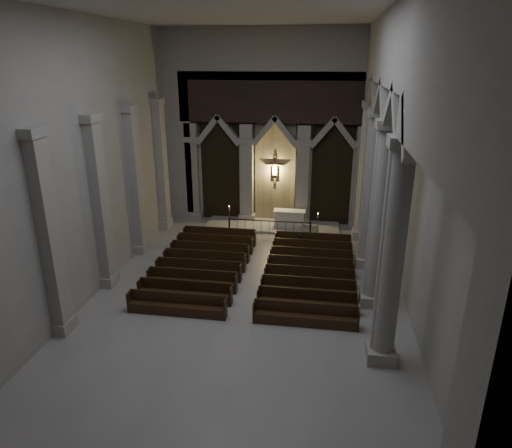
# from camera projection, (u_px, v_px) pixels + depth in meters

# --- Properties ---
(room) EXTENTS (24.00, 24.10, 12.00)m
(room) POSITION_uv_depth(u_px,v_px,m) (241.00, 133.00, 16.95)
(room) COLOR #9D9A95
(room) RESTS_ON ground
(sanctuary_wall) EXTENTS (14.00, 0.77, 12.00)m
(sanctuary_wall) POSITION_uv_depth(u_px,v_px,m) (275.00, 121.00, 28.00)
(sanctuary_wall) COLOR #A5A29A
(sanctuary_wall) RESTS_ON ground
(right_arcade) EXTENTS (1.00, 24.00, 12.00)m
(right_arcade) POSITION_uv_depth(u_px,v_px,m) (389.00, 125.00, 17.32)
(right_arcade) COLOR #A5A29A
(right_arcade) RESTS_ON ground
(left_pilasters) EXTENTS (0.60, 13.00, 8.03)m
(left_pilasters) POSITION_uv_depth(u_px,v_px,m) (120.00, 195.00, 22.43)
(left_pilasters) COLOR #A5A29A
(left_pilasters) RESTS_ON ground
(sanctuary_step) EXTENTS (8.50, 2.60, 0.15)m
(sanctuary_step) POSITION_uv_depth(u_px,v_px,m) (272.00, 226.00, 29.37)
(sanctuary_step) COLOR #A5A29A
(sanctuary_step) RESTS_ON ground
(altar) EXTENTS (2.00, 0.80, 1.02)m
(altar) POSITION_uv_depth(u_px,v_px,m) (289.00, 218.00, 29.01)
(altar) COLOR beige
(altar) RESTS_ON sanctuary_step
(altar_rail) EXTENTS (5.05, 0.09, 0.99)m
(altar_rail) POSITION_uv_depth(u_px,v_px,m) (269.00, 225.00, 27.73)
(altar_rail) COLOR black
(altar_rail) RESTS_ON ground
(candle_stand_left) EXTENTS (0.27, 0.27, 1.61)m
(candle_stand_left) POSITION_uv_depth(u_px,v_px,m) (230.00, 224.00, 28.69)
(candle_stand_left) COLOR olive
(candle_stand_left) RESTS_ON ground
(candle_stand_right) EXTENTS (0.25, 0.25, 1.50)m
(candle_stand_right) POSITION_uv_depth(u_px,v_px,m) (317.00, 230.00, 27.64)
(candle_stand_right) COLOR olive
(candle_stand_right) RESTS_ON ground
(pews) EXTENTS (9.66, 8.39, 0.95)m
(pews) POSITION_uv_depth(u_px,v_px,m) (255.00, 271.00, 22.55)
(pews) COLOR black
(pews) RESTS_ON ground
(worshipper) EXTENTS (0.46, 0.35, 1.13)m
(worshipper) POSITION_uv_depth(u_px,v_px,m) (299.00, 244.00, 25.19)
(worshipper) COLOR black
(worshipper) RESTS_ON ground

